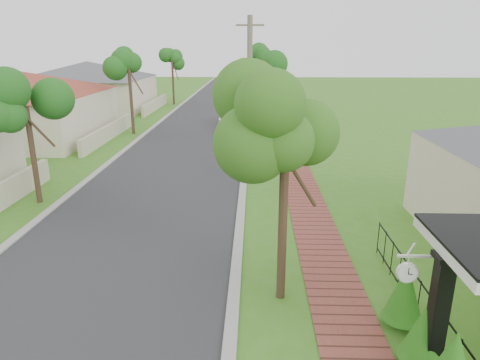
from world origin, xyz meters
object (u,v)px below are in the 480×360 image
(near_tree, at_px, (286,136))
(station_clock, at_px, (408,271))
(porch_post, at_px, (437,322))
(utility_pole, at_px, (249,101))
(parked_car_white, at_px, (234,116))
(parked_car_red, at_px, (241,126))

(near_tree, distance_m, station_clock, 3.75)
(porch_post, relative_size, near_tree, 0.49)
(utility_pole, bearing_deg, station_clock, -74.97)
(parked_car_white, relative_size, station_clock, 6.09)
(near_tree, relative_size, utility_pole, 0.71)
(porch_post, height_order, station_clock, porch_post)
(parked_car_white, distance_m, utility_pole, 15.11)
(porch_post, xyz_separation_m, near_tree, (-2.73, 2.50, 2.98))
(parked_car_white, relative_size, utility_pole, 0.57)
(station_clock, bearing_deg, near_tree, 136.86)
(porch_post, distance_m, station_clock, 1.04)
(porch_post, distance_m, utility_pole, 12.96)
(parked_car_white, relative_size, near_tree, 0.80)
(parked_car_white, height_order, utility_pole, utility_pole)
(utility_pole, distance_m, station_clock, 12.31)
(parked_car_red, xyz_separation_m, parked_car_white, (-0.67, 4.01, 0.03))
(parked_car_white, xyz_separation_m, station_clock, (4.53, -26.51, 1.27))
(parked_car_red, bearing_deg, parked_car_white, 106.18)
(porch_post, xyz_separation_m, station_clock, (-0.49, 0.40, 0.83))
(parked_car_red, xyz_separation_m, utility_pole, (0.71, -10.73, 3.04))
(station_clock, bearing_deg, porch_post, -39.18)
(porch_post, distance_m, parked_car_red, 23.32)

